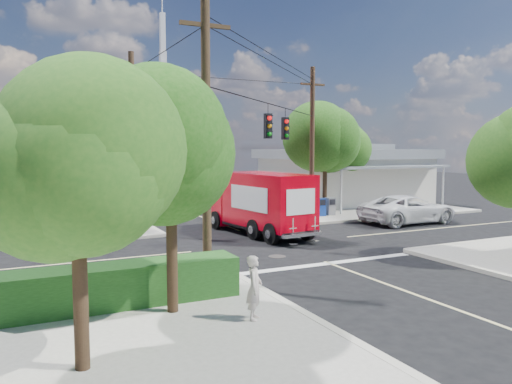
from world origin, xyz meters
TOP-DOWN VIEW (x-y plane):
  - ground at (0.00, 0.00)m, footprint 120.00×120.00m
  - sidewalk_ne at (10.88, 10.88)m, footprint 14.12×14.12m
  - sidewalk_nw at (-10.88, 10.88)m, footprint 14.12×14.12m
  - road_markings at (0.00, -1.47)m, footprint 32.00×32.00m
  - building_ne at (12.50, 11.97)m, footprint 11.80×10.20m
  - radio_tower at (0.50, 20.00)m, footprint 0.80×0.80m
  - tree_sw_front at (-6.99, -7.54)m, footprint 3.88×3.78m
  - tree_sw_back at (-9.49, -10.04)m, footprint 3.56×3.42m
  - tree_ne_front at (7.21, 6.76)m, footprint 4.21×4.14m
  - tree_ne_back at (9.81, 8.96)m, footprint 3.77×3.66m
  - palm_nw_front at (-7.50, 7.50)m, footprint 3.01×3.08m
  - palm_nw_back at (-9.50, 9.00)m, footprint 3.01×3.08m
  - utility_poles at (-1.58, 1.60)m, footprint 12.00×10.68m
  - picket_fence at (-7.80, -5.60)m, footprint 5.94×0.06m
  - hedge_sw at (-8.00, -6.40)m, footprint 6.20×1.20m
  - vending_boxes at (6.50, 6.20)m, footprint 1.90×0.50m
  - delivery_truck at (0.47, 2.46)m, footprint 3.07×7.36m
  - parked_car at (9.85, 2.17)m, footprint 5.89×2.81m
  - pedestrian at (-5.37, -8.95)m, footprint 0.64×0.69m

SIDE VIEW (x-z plane):
  - ground at x=0.00m, z-range 0.00..0.00m
  - road_markings at x=0.00m, z-range 0.00..0.01m
  - sidewalk_ne at x=10.88m, z-range 0.00..0.14m
  - sidewalk_nw at x=-10.88m, z-range 0.00..0.14m
  - picket_fence at x=-7.80m, z-range 0.18..1.18m
  - hedge_sw at x=-8.00m, z-range 0.14..1.24m
  - vending_boxes at x=6.50m, z-range 0.14..1.24m
  - parked_car at x=9.85m, z-range 0.00..1.62m
  - pedestrian at x=-5.37m, z-range 0.14..1.72m
  - delivery_truck at x=0.47m, z-range 0.02..3.12m
  - building_ne at x=12.50m, z-range 0.07..4.57m
  - tree_sw_back at x=-9.49m, z-range 1.19..6.60m
  - tree_ne_back at x=9.81m, z-range 1.27..7.10m
  - tree_sw_front at x=-6.99m, z-range 1.32..7.35m
  - palm_nw_back at x=-9.50m, z-range 2.08..7.27m
  - utility_poles at x=-1.58m, z-range 0.17..9.17m
  - tree_ne_front at x=7.21m, z-range 1.44..8.09m
  - palm_nw_front at x=-7.50m, z-range 2.25..7.84m
  - radio_tower at x=0.50m, z-range -2.86..14.14m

